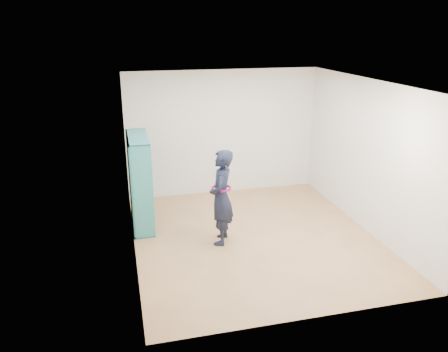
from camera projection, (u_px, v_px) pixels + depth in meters
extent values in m
plane|color=#9C7047|center=(254.00, 237.00, 7.46)|extent=(4.50, 4.50, 0.00)
plane|color=white|center=(258.00, 83.00, 6.61)|extent=(4.50, 4.50, 0.00)
cube|color=silver|center=(130.00, 174.00, 6.58)|extent=(0.02, 4.50, 2.60)
cube|color=silver|center=(367.00, 156.00, 7.49)|extent=(0.02, 4.50, 2.60)
cube|color=silver|center=(223.00, 133.00, 9.10)|extent=(4.00, 0.02, 2.60)
cube|color=silver|center=(317.00, 223.00, 4.97)|extent=(4.00, 0.02, 2.60)
cube|color=teal|center=(142.00, 193.00, 7.16)|extent=(0.36, 0.03, 1.64)
cube|color=teal|center=(138.00, 171.00, 8.26)|extent=(0.36, 0.03, 1.64)
cube|color=teal|center=(143.00, 223.00, 7.97)|extent=(0.36, 1.23, 0.03)
cube|color=teal|center=(137.00, 137.00, 7.44)|extent=(0.36, 1.23, 0.03)
cube|color=teal|center=(131.00, 182.00, 7.67)|extent=(0.03, 1.23, 1.64)
cube|color=teal|center=(141.00, 185.00, 7.53)|extent=(0.33, 0.03, 1.58)
cube|color=teal|center=(139.00, 178.00, 7.89)|extent=(0.33, 0.03, 1.58)
cube|color=teal|center=(141.00, 202.00, 7.84)|extent=(0.33, 1.18, 0.03)
cube|color=teal|center=(140.00, 181.00, 7.71)|extent=(0.33, 1.18, 0.03)
cube|color=teal|center=(139.00, 160.00, 7.58)|extent=(0.33, 1.18, 0.03)
cube|color=beige|center=(145.00, 229.00, 7.59)|extent=(0.22, 0.14, 0.06)
cube|color=black|center=(145.00, 204.00, 7.38)|extent=(0.18, 0.16, 0.28)
cube|color=maroon|center=(143.00, 184.00, 7.26)|extent=(0.18, 0.16, 0.21)
cube|color=silver|center=(141.00, 164.00, 7.20)|extent=(0.22, 0.14, 0.09)
cube|color=navy|center=(144.00, 217.00, 7.88)|extent=(0.18, 0.16, 0.22)
cube|color=brown|center=(143.00, 196.00, 7.74)|extent=(0.18, 0.16, 0.25)
cube|color=#BFB28C|center=(141.00, 178.00, 7.69)|extent=(0.22, 0.14, 0.09)
cube|color=#26594C|center=(140.00, 153.00, 7.48)|extent=(0.18, 0.16, 0.25)
cube|color=beige|center=(143.00, 208.00, 8.23)|extent=(0.18, 0.16, 0.26)
cube|color=black|center=(141.00, 192.00, 8.18)|extent=(0.22, 0.14, 0.09)
cube|color=maroon|center=(140.00, 168.00, 7.97)|extent=(0.18, 0.16, 0.27)
cube|color=silver|center=(139.00, 148.00, 7.85)|extent=(0.18, 0.16, 0.23)
imported|color=black|center=(221.00, 197.00, 7.05)|extent=(0.56, 0.68, 1.59)
torus|color=#980B61|center=(221.00, 188.00, 7.00)|extent=(0.42, 0.42, 0.04)
cube|color=silver|center=(213.00, 189.00, 7.12)|extent=(0.05, 0.11, 0.14)
cube|color=black|center=(213.00, 189.00, 7.12)|extent=(0.05, 0.10, 0.13)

